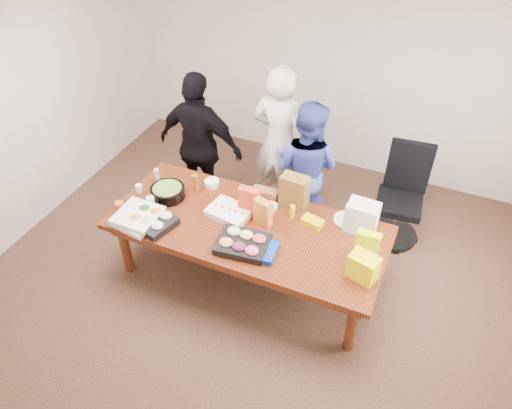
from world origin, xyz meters
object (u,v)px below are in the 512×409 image
at_px(person_center, 280,143).
at_px(person_right, 306,169).
at_px(sheet_cake, 229,212).
at_px(salad_bowl, 168,192).
at_px(office_chair, 400,200).
at_px(conference_table, 248,252).

distance_m(person_center, person_right, 0.47).
xyz_separation_m(sheet_cake, salad_bowl, (-0.74, 0.00, 0.02)).
height_order(person_center, sheet_cake, person_center).
xyz_separation_m(office_chair, sheet_cake, (-1.55, -1.18, 0.21)).
distance_m(office_chair, salad_bowl, 2.58).
bearing_deg(office_chair, salad_bowl, -158.02).
relative_size(person_center, person_right, 1.14).
bearing_deg(person_center, office_chair, -176.19).
bearing_deg(person_center, salad_bowl, 58.25).
bearing_deg(office_chair, sheet_cake, -148.01).
bearing_deg(person_center, sheet_cake, 89.12).
relative_size(person_right, sheet_cake, 3.91).
bearing_deg(office_chair, person_center, 175.09).
height_order(person_center, person_right, person_center).
distance_m(office_chair, sheet_cake, 1.96).
relative_size(person_center, sheet_cake, 4.47).
bearing_deg(sheet_cake, conference_table, -7.73).
distance_m(conference_table, person_center, 1.38).
bearing_deg(salad_bowl, conference_table, -4.22).
distance_m(conference_table, person_right, 1.16).
relative_size(office_chair, sheet_cake, 2.69).
xyz_separation_m(conference_table, person_center, (-0.15, 1.24, 0.58)).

